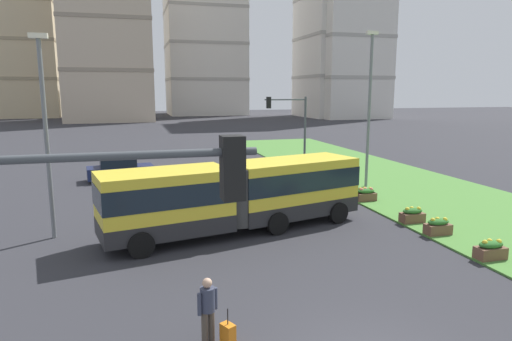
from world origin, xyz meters
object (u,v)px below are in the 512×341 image
at_px(articulated_bus, 237,195).
at_px(apartment_tower_east, 346,2).
at_px(flower_planter_3, 412,215).
at_px(flower_planter_4, 366,194).
at_px(pedestrian_crossing, 208,307).
at_px(apartment_tower_centre, 204,30).
at_px(flower_planter_1, 491,249).
at_px(streetlight_left, 46,129).
at_px(apartment_tower_eastcentre, 336,19).
at_px(flower_planter_2, 438,226).
at_px(rolling_suitcase, 228,335).
at_px(traffic_light_near_left, 46,289).
at_px(car_navy_sedan, 120,169).
at_px(flower_planter_5, 365,194).
at_px(streetlight_median, 369,104).
at_px(traffic_light_far_right, 292,122).
at_px(apartment_tower_westcentre, 105,0).
at_px(apartment_tower_west, 12,24).

xyz_separation_m(articulated_bus, apartment_tower_east, (42.88, 76.92, 23.80)).
relative_size(flower_planter_3, apartment_tower_east, 0.02).
bearing_deg(flower_planter_4, articulated_bus, -158.24).
distance_m(pedestrian_crossing, apartment_tower_centre, 110.15).
relative_size(flower_planter_1, streetlight_left, 0.13).
bearing_deg(flower_planter_1, streetlight_left, 155.88).
relative_size(flower_planter_3, streetlight_left, 0.13).
bearing_deg(apartment_tower_centre, articulated_bus, -98.38).
distance_m(streetlight_left, apartment_tower_eastcentre, 94.34).
xyz_separation_m(flower_planter_2, apartment_tower_eastcentre, (33.65, 82.53, 21.70)).
relative_size(rolling_suitcase, flower_planter_2, 0.88).
xyz_separation_m(rolling_suitcase, traffic_light_near_left, (-3.07, -4.53, 3.59)).
bearing_deg(apartment_tower_eastcentre, car_navy_sedan, -125.40).
bearing_deg(streetlight_left, flower_planter_5, 7.88).
xyz_separation_m(pedestrian_crossing, flower_planter_5, (10.89, 12.04, -0.58)).
relative_size(car_navy_sedan, streetlight_left, 0.55).
height_order(rolling_suitcase, streetlight_median, streetlight_median).
height_order(car_navy_sedan, flower_planter_5, car_navy_sedan).
xyz_separation_m(rolling_suitcase, flower_planter_4, (10.44, 12.11, 0.11)).
bearing_deg(car_navy_sedan, articulated_bus, -68.65).
bearing_deg(traffic_light_near_left, articulated_bus, 68.10).
relative_size(articulated_bus, pedestrian_crossing, 6.91).
distance_m(traffic_light_far_right, streetlight_left, 17.81).
height_order(articulated_bus, flower_planter_5, articulated_bus).
height_order(flower_planter_4, streetlight_left, streetlight_left).
height_order(traffic_light_near_left, traffic_light_far_right, traffic_light_far_right).
relative_size(streetlight_left, apartment_tower_westcentre, 0.18).
xyz_separation_m(flower_planter_3, flower_planter_4, (0.00, 4.34, 0.00)).
xyz_separation_m(flower_planter_3, apartment_tower_east, (34.76, 78.02, 25.03)).
distance_m(rolling_suitcase, traffic_light_near_left, 6.54).
relative_size(traffic_light_near_left, apartment_tower_west, 0.14).
height_order(flower_planter_1, apartment_tower_westcentre, apartment_tower_westcentre).
distance_m(articulated_bus, apartment_tower_westcentre, 83.48).
xyz_separation_m(flower_planter_5, traffic_light_far_right, (-1.40, 8.23, 3.48)).
distance_m(pedestrian_crossing, flower_planter_2, 12.31).
bearing_deg(flower_planter_1, articulated_bus, 143.98).
xyz_separation_m(flower_planter_1, flower_planter_2, (0.00, 2.96, 0.00)).
distance_m(flower_planter_2, apartment_tower_eastcentre, 91.73).
distance_m(apartment_tower_west, apartment_tower_east, 75.24).
height_order(flower_planter_5, apartment_tower_eastcentre, apartment_tower_eastcentre).
distance_m(flower_planter_1, apartment_tower_west, 112.25).
distance_m(flower_planter_5, apartment_tower_westcentre, 81.82).
distance_m(flower_planter_5, apartment_tower_eastcentre, 86.09).
relative_size(rolling_suitcase, apartment_tower_east, 0.02).
relative_size(flower_planter_5, streetlight_left, 0.13).
bearing_deg(flower_planter_1, flower_planter_2, 90.00).
bearing_deg(apartment_tower_centre, traffic_light_far_right, -95.12).
distance_m(rolling_suitcase, traffic_light_far_right, 22.67).
distance_m(streetlight_left, apartment_tower_west, 100.46).
relative_size(flower_planter_1, flower_planter_4, 1.00).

